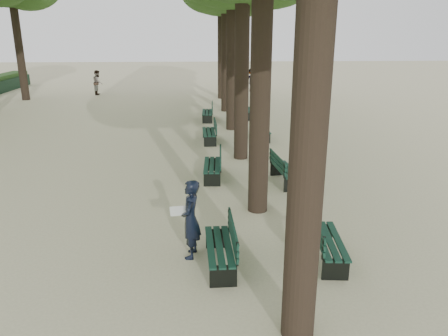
{
  "coord_description": "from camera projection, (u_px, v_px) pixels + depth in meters",
  "views": [
    {
      "loc": [
        0.02,
        -7.77,
        4.63
      ],
      "look_at": [
        0.6,
        3.0,
        1.2
      ],
      "focal_mm": 35.0,
      "sensor_mm": 36.0,
      "label": 1
    }
  ],
  "objects": [
    {
      "name": "bench_left_0",
      "position": [
        220.0,
        254.0,
        8.88
      ],
      "size": [
        0.62,
        1.82,
        0.92
      ],
      "color": "black",
      "rests_on": "ground"
    },
    {
      "name": "pedestrian_c",
      "position": [
        326.0,
        87.0,
        29.89
      ],
      "size": [
        0.59,
        1.07,
        1.73
      ],
      "primitive_type": "imported",
      "rotation": [
        0.0,
        0.0,
        1.31
      ],
      "color": "#262628",
      "rests_on": "ground"
    },
    {
      "name": "ground",
      "position": [
        202.0,
        270.0,
        8.8
      ],
      "size": [
        120.0,
        120.0,
        0.0
      ],
      "primitive_type": "plane",
      "color": "beige",
      "rests_on": "ground"
    },
    {
      "name": "pedestrian_a",
      "position": [
        98.0,
        83.0,
        32.19
      ],
      "size": [
        0.4,
        0.89,
        1.78
      ],
      "primitive_type": "imported",
      "rotation": [
        0.0,
        0.0,
        1.63
      ],
      "color": "#262628",
      "rests_on": "ground"
    },
    {
      "name": "bench_right_3",
      "position": [
        249.0,
        113.0,
        23.84
      ],
      "size": [
        0.68,
        1.83,
        0.92
      ],
      "color": "black",
      "rests_on": "ground"
    },
    {
      "name": "bench_right_0",
      "position": [
        328.0,
        248.0,
        9.12
      ],
      "size": [
        0.72,
        1.84,
        0.92
      ],
      "color": "black",
      "rests_on": "ground"
    },
    {
      "name": "bench_right_2",
      "position": [
        260.0,
        133.0,
        19.22
      ],
      "size": [
        0.72,
        1.84,
        0.92
      ],
      "color": "black",
      "rests_on": "ground"
    },
    {
      "name": "man_with_map",
      "position": [
        191.0,
        219.0,
        9.09
      ],
      "size": [
        0.65,
        0.73,
        1.71
      ],
      "color": "black",
      "rests_on": "ground"
    },
    {
      "name": "bench_left_3",
      "position": [
        207.0,
        115.0,
        23.18
      ],
      "size": [
        0.62,
        1.81,
        0.92
      ],
      "color": "black",
      "rests_on": "ground"
    },
    {
      "name": "bench_left_2",
      "position": [
        209.0,
        136.0,
        18.73
      ],
      "size": [
        0.61,
        1.81,
        0.92
      ],
      "color": "black",
      "rests_on": "ground"
    },
    {
      "name": "bench_right_1",
      "position": [
        285.0,
        175.0,
        13.71
      ],
      "size": [
        0.75,
        1.85,
        0.92
      ],
      "color": "black",
      "rests_on": "ground"
    },
    {
      "name": "pedestrian_b",
      "position": [
        252.0,
        80.0,
        33.95
      ],
      "size": [
        1.17,
        0.48,
        1.77
      ],
      "primitive_type": "imported",
      "rotation": [
        0.0,
        0.0,
        3.03
      ],
      "color": "#262628",
      "rests_on": "ground"
    },
    {
      "name": "bench_left_1",
      "position": [
        212.0,
        170.0,
        14.16
      ],
      "size": [
        0.65,
        1.82,
        0.92
      ],
      "color": "black",
      "rests_on": "ground"
    }
  ]
}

